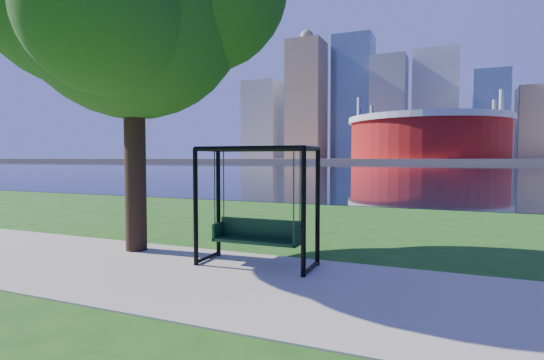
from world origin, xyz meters
The scene contains 7 objects.
ground centered at (0.00, 0.00, 0.00)m, with size 900.00×900.00×0.00m, color #1E5114.
path centered at (0.00, -0.50, 0.01)m, with size 120.00×4.00×0.03m, color #9E937F.
river centered at (0.00, 102.00, 0.01)m, with size 900.00×180.00×0.02m, color black.
far_bank centered at (0.00, 306.00, 1.00)m, with size 900.00×228.00×2.00m, color #937F60.
stadium centered at (-10.00, 235.00, 14.23)m, with size 83.00×83.00×32.00m.
skyline centered at (-4.27, 319.39, 35.89)m, with size 392.00×66.00×96.50m.
swing centered at (-0.60, 0.63, 1.16)m, with size 2.36×1.06×2.40m.
Camera 1 is at (2.99, -7.00, 2.16)m, focal length 28.00 mm.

